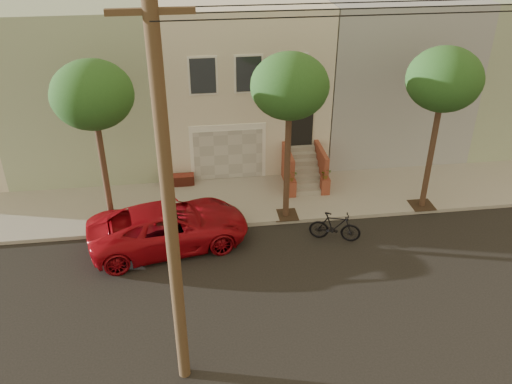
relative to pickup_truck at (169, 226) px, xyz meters
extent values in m
plane|color=black|center=(3.39, -2.74, -0.77)|extent=(90.00, 90.00, 0.00)
cube|color=gray|center=(3.39, 2.61, -0.70)|extent=(40.00, 3.70, 0.15)
cube|color=beige|center=(3.39, 8.46, 2.88)|extent=(7.00, 8.00, 7.00)
cube|color=gray|center=(-3.41, 8.46, 2.88)|extent=(6.50, 8.00, 7.00)
cube|color=#9B9FA4|center=(10.19, 8.46, 2.88)|extent=(6.50, 8.00, 7.00)
cube|color=gray|center=(16.69, 8.46, 2.88)|extent=(6.50, 8.00, 7.00)
cube|color=white|center=(2.49, 4.48, 0.63)|extent=(3.20, 0.12, 2.50)
cube|color=#B7B6B2|center=(2.49, 4.42, 0.53)|extent=(2.90, 0.06, 2.20)
cube|color=gray|center=(2.49, 2.61, -0.61)|extent=(3.20, 3.70, 0.02)
cube|color=maroon|center=(0.29, 4.16, -0.40)|extent=(1.40, 0.45, 0.44)
cube|color=black|center=(5.59, 4.43, 1.78)|extent=(1.00, 0.06, 2.00)
cube|color=#3F4751|center=(1.59, 4.43, 3.98)|extent=(1.00, 0.06, 1.40)
cube|color=white|center=(1.59, 4.45, 3.98)|extent=(1.15, 0.05, 1.55)
cube|color=#3F4751|center=(3.39, 4.43, 3.98)|extent=(1.00, 0.06, 1.40)
cube|color=white|center=(3.39, 4.45, 3.98)|extent=(1.15, 0.05, 1.55)
cube|color=#3F4751|center=(5.19, 4.43, 3.98)|extent=(1.00, 0.06, 1.40)
cube|color=white|center=(5.19, 4.45, 3.98)|extent=(1.15, 0.05, 1.55)
cube|color=gray|center=(5.59, 2.64, -0.52)|extent=(1.20, 0.28, 0.20)
cube|color=gray|center=(5.59, 2.92, -0.32)|extent=(1.20, 0.28, 0.20)
cube|color=gray|center=(5.59, 3.20, -0.12)|extent=(1.20, 0.28, 0.20)
cube|color=gray|center=(5.59, 3.48, 0.08)|extent=(1.20, 0.28, 0.20)
cube|color=gray|center=(5.59, 3.76, 0.28)|extent=(1.20, 0.28, 0.20)
cube|color=gray|center=(5.59, 4.04, 0.48)|extent=(1.20, 0.28, 0.20)
cube|color=gray|center=(5.59, 4.32, 0.68)|extent=(1.20, 0.28, 0.20)
cube|color=brown|center=(4.89, 3.48, 0.18)|extent=(0.18, 1.96, 1.60)
cube|color=brown|center=(6.29, 3.48, 0.18)|extent=(0.18, 1.96, 1.60)
cube|color=brown|center=(4.89, 2.60, -0.27)|extent=(0.35, 0.35, 0.70)
imported|color=#194117|center=(4.89, 2.60, 0.30)|extent=(0.40, 0.35, 0.45)
cube|color=brown|center=(6.29, 2.60, -0.27)|extent=(0.35, 0.35, 0.70)
imported|color=#194117|center=(6.29, 2.60, 0.30)|extent=(0.41, 0.35, 0.45)
cube|color=#2D2116|center=(-2.11, 1.16, -0.62)|extent=(0.90, 0.90, 0.02)
cylinder|color=#372319|center=(-2.11, 1.16, 1.48)|extent=(0.22, 0.22, 4.20)
ellipsoid|color=#194117|center=(-2.11, 1.16, 4.53)|extent=(2.70, 2.57, 2.29)
cube|color=#2D2116|center=(4.39, 1.16, -0.62)|extent=(0.90, 0.90, 0.02)
cylinder|color=#372319|center=(4.39, 1.16, 1.48)|extent=(0.22, 0.22, 4.20)
ellipsoid|color=#194117|center=(4.39, 1.16, 4.53)|extent=(2.70, 2.57, 2.29)
cube|color=#2D2116|center=(9.89, 1.16, -0.62)|extent=(0.90, 0.90, 0.02)
cylinder|color=#372319|center=(9.89, 1.16, 1.48)|extent=(0.22, 0.22, 4.20)
ellipsoid|color=#194117|center=(9.89, 1.16, 4.53)|extent=(2.70, 2.57, 2.29)
cylinder|color=#3F2A1D|center=(0.39, -5.94, 4.23)|extent=(0.30, 0.30, 10.00)
cube|color=#3F2A1D|center=(0.39, -5.94, 8.43)|extent=(1.60, 0.12, 0.12)
imported|color=maroon|center=(0.00, 0.00, 0.00)|extent=(5.95, 3.55, 1.55)
imported|color=black|center=(5.88, -0.48, -0.22)|extent=(1.93, 1.10, 1.12)
camera|label=1|loc=(0.95, -15.86, 10.31)|focal=37.29mm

